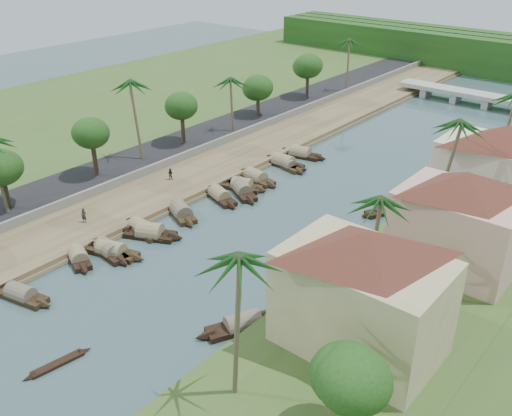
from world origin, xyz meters
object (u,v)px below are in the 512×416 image
Objects in this scene: sampan_1 at (78,257)px; person_near at (84,215)px; building_near at (363,290)px; sampan_0 at (21,295)px; bridge at (472,96)px.

person_near reaches higher than sampan_1.
person_near is (-34.26, -0.97, -4.73)m from building_near.
sampan_1 is at bearing 89.08° from sampan_0.
building_near is (18.99, -74.00, 4.66)m from bridge.
building_near reaches higher than sampan_1.
building_near reaches higher than person_near.
sampan_0 is 1.14× the size of sampan_1.
building_near reaches higher than sampan_0.
sampan_0 is at bearing -95.67° from bridge.
sampan_0 is (-27.60, -12.69, -5.97)m from building_near.
sampan_0 is (-8.61, -86.69, -1.31)m from bridge.
bridge reaches higher than sampan_1.
bridge reaches higher than sampan_0.
person_near is at bearing -178.38° from building_near.
sampan_1 is 7.02m from person_near.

